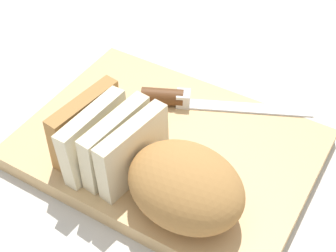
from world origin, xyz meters
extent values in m
plane|color=beige|center=(0.00, 0.00, 0.00)|extent=(3.00, 3.00, 0.00)
cube|color=tan|center=(0.00, 0.00, 0.01)|extent=(0.40, 0.29, 0.02)
ellipsoid|color=#A8753D|center=(-0.07, 0.09, 0.07)|extent=(0.16, 0.13, 0.08)
cube|color=beige|center=(0.01, 0.07, 0.07)|extent=(0.04, 0.11, 0.08)
cube|color=beige|center=(0.04, 0.07, 0.07)|extent=(0.04, 0.11, 0.08)
cube|color=beige|center=(0.06, 0.07, 0.07)|extent=(0.04, 0.11, 0.09)
cube|color=#A8753D|center=(0.09, 0.06, 0.07)|extent=(0.04, 0.11, 0.08)
cube|color=silver|center=(-0.07, -0.12, 0.03)|extent=(0.18, 0.09, 0.00)
cylinder|color=#593319|center=(0.05, -0.07, 0.04)|extent=(0.07, 0.05, 0.02)
cube|color=silver|center=(0.02, -0.08, 0.04)|extent=(0.03, 0.03, 0.02)
sphere|color=#A8753D|center=(0.01, 0.07, 0.03)|extent=(0.00, 0.00, 0.00)
sphere|color=#A8753D|center=(0.08, 0.03, 0.03)|extent=(0.01, 0.01, 0.01)
camera|label=1|loc=(-0.22, 0.40, 0.50)|focal=51.52mm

